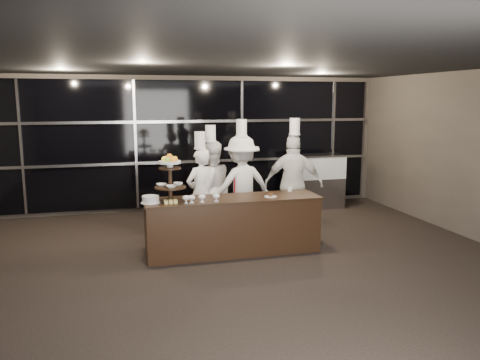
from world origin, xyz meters
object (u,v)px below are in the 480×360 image
object	(u,v)px
chef_b	(211,187)
chef_c	(241,185)
buffet_counter	(233,225)
chef_a	(201,192)
chef_d	(294,183)
layer_cake	(151,199)
display_case	(315,178)
display_stand	(170,175)

from	to	relation	value
chef_b	chef_c	world-z (taller)	chef_c
buffet_counter	chef_a	xyz separation A→B (m)	(-0.35, 0.99, 0.38)
chef_c	chef_d	world-z (taller)	chef_d
layer_cake	chef_a	size ratio (longest dim) A/B	0.16
chef_b	chef_c	xyz separation A→B (m)	(0.51, -0.29, 0.05)
layer_cake	chef_d	size ratio (longest dim) A/B	0.14
layer_cake	chef_b	bearing A→B (deg)	47.38
display_case	chef_c	distance (m)	2.77
layer_cake	display_stand	bearing A→B (deg)	9.10
chef_d	layer_cake	bearing A→B (deg)	-161.13
chef_c	chef_d	bearing A→B (deg)	-5.97
buffet_counter	display_case	distance (m)	3.72
buffet_counter	layer_cake	bearing A→B (deg)	-177.82
layer_cake	chef_d	xyz separation A→B (m)	(2.70, 0.92, -0.04)
buffet_counter	display_case	world-z (taller)	display_case
display_stand	chef_b	xyz separation A→B (m)	(0.90, 1.26, -0.46)
buffet_counter	chef_b	bearing A→B (deg)	94.64
display_stand	display_case	world-z (taller)	display_stand
buffet_counter	chef_b	xyz separation A→B (m)	(-0.10, 1.26, 0.41)
chef_a	chef_b	bearing A→B (deg)	47.93
chef_b	chef_d	bearing A→B (deg)	-14.66
layer_cake	chef_d	bearing A→B (deg)	18.87
display_stand	layer_cake	bearing A→B (deg)	-170.90
display_case	buffet_counter	bearing A→B (deg)	-134.72
layer_cake	buffet_counter	bearing A→B (deg)	2.18
layer_cake	chef_a	world-z (taller)	chef_a
buffet_counter	chef_d	distance (m)	1.71
display_stand	chef_c	bearing A→B (deg)	34.72
display_case	chef_c	size ratio (longest dim) A/B	0.61
layer_cake	chef_c	xyz separation A→B (m)	(1.72, 1.03, -0.05)
buffet_counter	chef_c	xyz separation A→B (m)	(0.41, 0.98, 0.46)
chef_a	chef_b	xyz separation A→B (m)	(0.25, 0.27, 0.03)
chef_a	layer_cake	bearing A→B (deg)	-132.77
layer_cake	chef_c	distance (m)	2.00
chef_a	chef_c	world-z (taller)	chef_c
buffet_counter	display_case	xyz separation A→B (m)	(2.61, 2.64, 0.22)
display_stand	chef_d	bearing A→B (deg)	20.08
display_case	layer_cake	bearing A→B (deg)	-145.59
chef_a	chef_d	distance (m)	1.75
chef_a	chef_c	bearing A→B (deg)	-1.04
buffet_counter	chef_d	xyz separation A→B (m)	(1.39, 0.87, 0.47)
display_stand	chef_d	size ratio (longest dim) A/B	0.35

